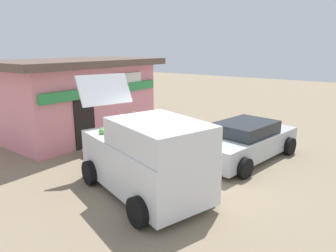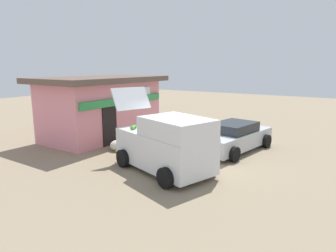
{
  "view_description": "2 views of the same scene",
  "coord_description": "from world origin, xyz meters",
  "px_view_note": "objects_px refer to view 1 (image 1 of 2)",
  "views": [
    {
      "loc": [
        -7.42,
        -4.98,
        3.75
      ],
      "look_at": [
        0.41,
        0.63,
        1.27
      ],
      "focal_mm": 33.04,
      "sensor_mm": 36.0,
      "label": 1
    },
    {
      "loc": [
        -10.42,
        -5.92,
        3.81
      ],
      "look_at": [
        0.43,
        1.1,
        1.19
      ],
      "focal_mm": 31.93,
      "sensor_mm": 36.0,
      "label": 2
    }
  ],
  "objects_px": {
    "storefront_bar": "(80,97)",
    "paint_bucket": "(151,128)",
    "unloaded_banana_pile": "(93,150)",
    "vendor_standing": "(134,129)",
    "parked_sedan": "(245,141)",
    "customer_bending": "(108,145)",
    "delivery_van": "(146,156)"
  },
  "relations": [
    {
      "from": "storefront_bar",
      "to": "paint_bucket",
      "type": "bearing_deg",
      "value": -46.82
    },
    {
      "from": "unloaded_banana_pile",
      "to": "paint_bucket",
      "type": "bearing_deg",
      "value": 5.78
    },
    {
      "from": "vendor_standing",
      "to": "parked_sedan",
      "type": "bearing_deg",
      "value": -61.01
    },
    {
      "from": "customer_bending",
      "to": "paint_bucket",
      "type": "bearing_deg",
      "value": 20.84
    },
    {
      "from": "paint_bucket",
      "to": "delivery_van",
      "type": "bearing_deg",
      "value": -142.59
    },
    {
      "from": "delivery_van",
      "to": "vendor_standing",
      "type": "bearing_deg",
      "value": 47.36
    },
    {
      "from": "customer_bending",
      "to": "unloaded_banana_pile",
      "type": "xyz_separation_m",
      "value": [
        0.38,
        1.19,
        -0.54
      ]
    },
    {
      "from": "delivery_van",
      "to": "paint_bucket",
      "type": "xyz_separation_m",
      "value": [
        4.81,
        3.68,
        -0.84
      ]
    },
    {
      "from": "unloaded_banana_pile",
      "to": "paint_bucket",
      "type": "distance_m",
      "value": 3.75
    },
    {
      "from": "vendor_standing",
      "to": "paint_bucket",
      "type": "distance_m",
      "value": 3.06
    },
    {
      "from": "vendor_standing",
      "to": "customer_bending",
      "type": "relative_size",
      "value": 1.29
    },
    {
      "from": "storefront_bar",
      "to": "delivery_van",
      "type": "relative_size",
      "value": 1.49
    },
    {
      "from": "storefront_bar",
      "to": "unloaded_banana_pile",
      "type": "relative_size",
      "value": 7.19
    },
    {
      "from": "delivery_van",
      "to": "paint_bucket",
      "type": "height_order",
      "value": "delivery_van"
    },
    {
      "from": "delivery_van",
      "to": "unloaded_banana_pile",
      "type": "xyz_separation_m",
      "value": [
        1.08,
        3.3,
        -0.8
      ]
    },
    {
      "from": "storefront_bar",
      "to": "customer_bending",
      "type": "bearing_deg",
      "value": -118.14
    },
    {
      "from": "delivery_van",
      "to": "customer_bending",
      "type": "relative_size",
      "value": 3.82
    },
    {
      "from": "storefront_bar",
      "to": "paint_bucket",
      "type": "height_order",
      "value": "storefront_bar"
    },
    {
      "from": "vendor_standing",
      "to": "customer_bending",
      "type": "xyz_separation_m",
      "value": [
        -1.46,
        -0.23,
        -0.14
      ]
    },
    {
      "from": "delivery_van",
      "to": "unloaded_banana_pile",
      "type": "height_order",
      "value": "delivery_van"
    },
    {
      "from": "storefront_bar",
      "to": "unloaded_banana_pile",
      "type": "distance_m",
      "value": 3.39
    },
    {
      "from": "delivery_van",
      "to": "unloaded_banana_pile",
      "type": "bearing_deg",
      "value": 71.82
    },
    {
      "from": "parked_sedan",
      "to": "customer_bending",
      "type": "bearing_deg",
      "value": 136.55
    },
    {
      "from": "customer_bending",
      "to": "unloaded_banana_pile",
      "type": "relative_size",
      "value": 1.26
    },
    {
      "from": "vendor_standing",
      "to": "unloaded_banana_pile",
      "type": "xyz_separation_m",
      "value": [
        -1.07,
        0.96,
        -0.67
      ]
    },
    {
      "from": "unloaded_banana_pile",
      "to": "paint_bucket",
      "type": "xyz_separation_m",
      "value": [
        3.73,
        0.38,
        -0.04
      ]
    },
    {
      "from": "storefront_bar",
      "to": "unloaded_banana_pile",
      "type": "bearing_deg",
      "value": -122.27
    },
    {
      "from": "vendor_standing",
      "to": "paint_bucket",
      "type": "bearing_deg",
      "value": 26.73
    },
    {
      "from": "parked_sedan",
      "to": "delivery_van",
      "type": "bearing_deg",
      "value": 165.5
    },
    {
      "from": "parked_sedan",
      "to": "unloaded_banana_pile",
      "type": "distance_m",
      "value": 5.27
    },
    {
      "from": "storefront_bar",
      "to": "paint_bucket",
      "type": "xyz_separation_m",
      "value": [
        2.09,
        -2.22,
        -1.48
      ]
    },
    {
      "from": "vendor_standing",
      "to": "unloaded_banana_pile",
      "type": "distance_m",
      "value": 1.59
    }
  ]
}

